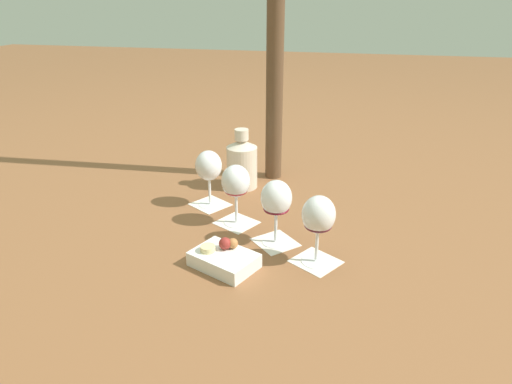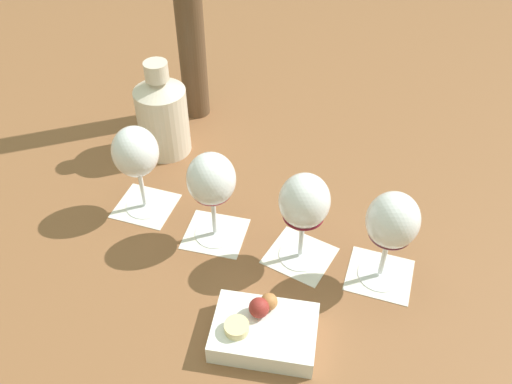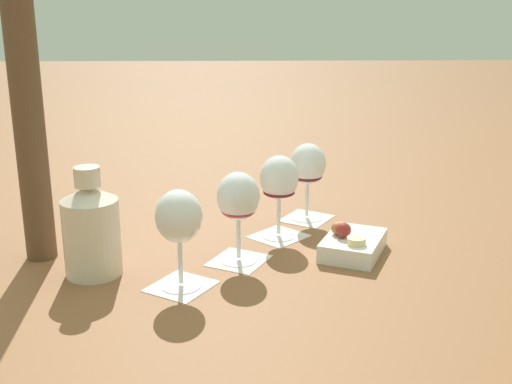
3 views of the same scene
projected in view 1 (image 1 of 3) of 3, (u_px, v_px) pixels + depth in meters
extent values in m
plane|color=brown|center=(255.00, 231.00, 1.20)|extent=(8.00, 8.00, 0.00)
cube|color=silver|center=(210.00, 204.00, 1.35)|extent=(0.13, 0.13, 0.00)
cube|color=silver|center=(237.00, 223.00, 1.24)|extent=(0.13, 0.13, 0.00)
cube|color=silver|center=(275.00, 242.00, 1.14)|extent=(0.13, 0.13, 0.00)
cube|color=silver|center=(316.00, 261.00, 1.06)|extent=(0.13, 0.13, 0.00)
cylinder|color=white|center=(210.00, 203.00, 1.35)|extent=(0.07, 0.07, 0.01)
cylinder|color=white|center=(210.00, 190.00, 1.33)|extent=(0.01, 0.01, 0.08)
ellipsoid|color=white|center=(209.00, 166.00, 1.30)|extent=(0.08, 0.08, 0.09)
ellipsoid|color=#CC525C|center=(209.00, 172.00, 1.31)|extent=(0.06, 0.06, 0.04)
cylinder|color=white|center=(237.00, 221.00, 1.24)|extent=(0.07, 0.07, 0.01)
cylinder|color=white|center=(236.00, 207.00, 1.22)|extent=(0.01, 0.01, 0.08)
ellipsoid|color=white|center=(236.00, 181.00, 1.19)|extent=(0.08, 0.08, 0.09)
ellipsoid|color=#A02B35|center=(236.00, 190.00, 1.20)|extent=(0.06, 0.06, 0.03)
cylinder|color=white|center=(276.00, 241.00, 1.14)|extent=(0.07, 0.07, 0.01)
cylinder|color=white|center=(276.00, 226.00, 1.13)|extent=(0.01, 0.01, 0.08)
ellipsoid|color=white|center=(276.00, 198.00, 1.09)|extent=(0.08, 0.08, 0.09)
ellipsoid|color=maroon|center=(276.00, 209.00, 1.11)|extent=(0.06, 0.06, 0.02)
cylinder|color=white|center=(316.00, 260.00, 1.06)|extent=(0.07, 0.07, 0.01)
cylinder|color=white|center=(317.00, 244.00, 1.04)|extent=(0.01, 0.01, 0.08)
ellipsoid|color=white|center=(319.00, 214.00, 1.01)|extent=(0.08, 0.08, 0.09)
ellipsoid|color=#501827|center=(318.00, 225.00, 1.02)|extent=(0.06, 0.06, 0.02)
cylinder|color=beige|center=(242.00, 167.00, 1.45)|extent=(0.10, 0.10, 0.13)
cone|color=beige|center=(242.00, 143.00, 1.42)|extent=(0.10, 0.10, 0.02)
cylinder|color=beige|center=(242.00, 135.00, 1.40)|extent=(0.04, 0.04, 0.03)
cube|color=white|center=(224.00, 260.00, 1.04)|extent=(0.17, 0.15, 0.03)
sphere|color=#B2703D|center=(233.00, 243.00, 1.05)|extent=(0.02, 0.02, 0.02)
sphere|color=maroon|center=(225.00, 243.00, 1.04)|extent=(0.03, 0.03, 0.03)
cylinder|color=beige|center=(208.00, 249.00, 1.04)|extent=(0.03, 0.03, 0.01)
cylinder|color=brown|center=(276.00, 8.00, 1.34)|extent=(0.05, 0.05, 1.07)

